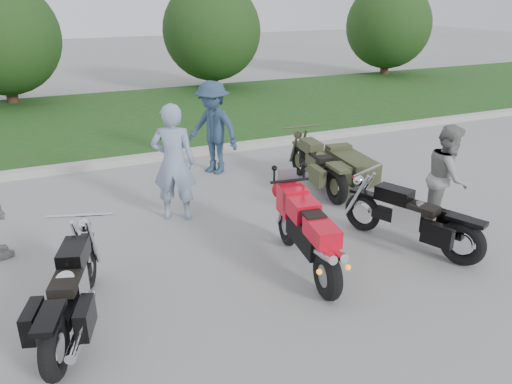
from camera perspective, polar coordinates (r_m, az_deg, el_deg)
name	(u,v)px	position (r m, az deg, el deg)	size (l,w,h in m)	color
ground	(274,298)	(6.34, 2.12, -11.99)	(80.00, 80.00, 0.00)	#979792
curb	(158,157)	(11.50, -11.15, 3.97)	(60.00, 0.30, 0.15)	#B4B2AA
grass_strip	(124,118)	(15.44, -14.83, 8.22)	(60.00, 8.00, 0.14)	#365F20
tree_mid_left	(2,38)	(18.27, -27.08, 15.44)	(3.60, 3.60, 4.00)	#3F2B1C
tree_mid_right	(212,31)	(19.33, -5.06, 17.86)	(3.60, 3.60, 4.00)	#3F2B1C
tree_far_right	(388,25)	(23.22, 14.90, 17.92)	(3.60, 3.60, 4.00)	#3F2B1C
sportbike_red	(307,231)	(6.66, 5.90, -4.49)	(0.55, 2.10, 1.00)	black
cruiser_left	(70,297)	(5.92, -20.44, -11.15)	(0.82, 2.19, 0.87)	black
cruiser_right	(416,221)	(7.63, 17.80, -3.18)	(1.02, 2.10, 0.86)	black
cruiser_sidecar	(338,168)	(9.68, 9.37, 2.77)	(1.20, 2.27, 0.87)	black
person_stripe	(174,163)	(8.16, -9.39, 3.31)	(0.71, 0.47, 1.95)	#8597B5
person_grey	(447,177)	(8.40, 21.00, 1.64)	(0.81, 0.63, 1.67)	gray
person_denim	(213,128)	(10.29, -4.93, 7.30)	(1.23, 0.71, 1.91)	navy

